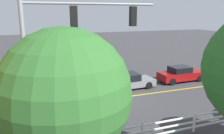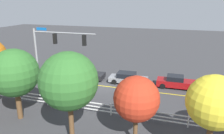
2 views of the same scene
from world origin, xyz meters
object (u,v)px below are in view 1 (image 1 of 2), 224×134
Objects in this scene: car_0 at (127,81)px; car_2 at (181,74)px; car_1 at (64,88)px; tree_3 at (65,95)px.

car_0 is 5.79m from car_2.
car_2 is (-11.31, -0.26, 0.03)m from car_1.
car_1 is 11.59m from tree_3.
car_0 is 1.05× the size of car_1.
tree_3 is (6.94, 11.01, 3.46)m from car_0.
car_2 is 0.75× the size of tree_3.
car_1 is at bearing 177.75° from car_0.
car_0 is 5.52m from car_1.
car_0 is at bearing -122.24° from tree_3.
car_1 is (5.52, 0.04, 0.01)m from car_0.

